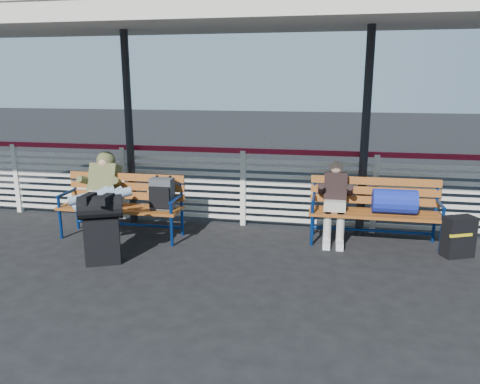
% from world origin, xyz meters
% --- Properties ---
extents(ground, '(60.00, 60.00, 0.00)m').
position_xyz_m(ground, '(0.00, 0.00, 0.00)').
color(ground, black).
rests_on(ground, ground).
extents(fence, '(12.08, 0.08, 1.24)m').
position_xyz_m(fence, '(0.00, 1.90, 0.66)').
color(fence, silver).
rests_on(fence, ground).
extents(canopy, '(12.60, 3.60, 3.16)m').
position_xyz_m(canopy, '(-0.00, 0.87, 3.04)').
color(canopy, silver).
rests_on(canopy, ground).
extents(luggage_stack, '(0.61, 0.49, 0.88)m').
position_xyz_m(luggage_stack, '(-1.44, -0.01, 0.48)').
color(luggage_stack, black).
rests_on(luggage_stack, ground).
extents(bench_left, '(1.80, 0.56, 0.92)m').
position_xyz_m(bench_left, '(-1.45, 1.02, 0.59)').
color(bench_left, '#A05A1F').
rests_on(bench_left, ground).
extents(bench_right, '(1.80, 0.56, 0.92)m').
position_xyz_m(bench_right, '(2.09, 1.40, 0.59)').
color(bench_right, '#A05A1F').
rests_on(bench_right, ground).
extents(traveler_man, '(0.94, 1.64, 0.77)m').
position_xyz_m(traveler_man, '(-1.79, 0.68, 0.73)').
color(traveler_man, '#7F96AB').
rests_on(traveler_man, ground).
extents(companion_person, '(0.32, 0.66, 1.15)m').
position_xyz_m(companion_person, '(1.42, 1.39, 0.60)').
color(companion_person, '#B7B4A6').
rests_on(companion_person, ground).
extents(suitcase_side, '(0.45, 0.38, 0.54)m').
position_xyz_m(suitcase_side, '(3.02, 1.10, 0.27)').
color(suitcase_side, black).
rests_on(suitcase_side, ground).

